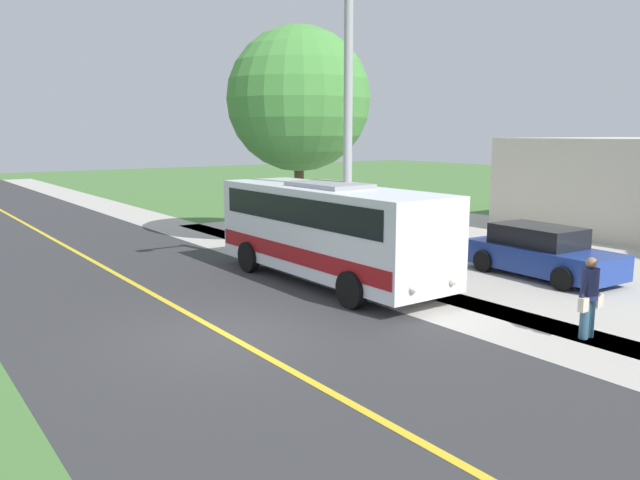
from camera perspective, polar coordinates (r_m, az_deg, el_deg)
ground_plane at (r=12.92m, az=-8.39°, el=-8.70°), size 120.00×120.00×0.00m
road_surface at (r=12.92m, az=-8.39°, el=-8.68°), size 8.00×100.00×0.01m
sidewalk at (r=15.89m, az=8.51°, el=-5.17°), size 2.40×100.00×0.01m
road_centre_line at (r=12.92m, az=-8.39°, el=-8.66°), size 0.16×100.00×0.00m
shuttle_bus_front at (r=16.99m, az=0.82°, el=1.13°), size 2.56×7.92×2.75m
pedestrian_with_bags at (r=13.54m, az=23.39°, el=-4.66°), size 0.72×0.34×1.65m
street_light_pole at (r=16.97m, az=2.23°, el=10.45°), size 1.97×0.24×7.74m
parked_car_near at (r=18.92m, az=19.55°, el=-1.10°), size 2.21×4.50×1.45m
tree_curbside at (r=23.26m, az=-1.96°, el=12.71°), size 5.23×5.23×7.90m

